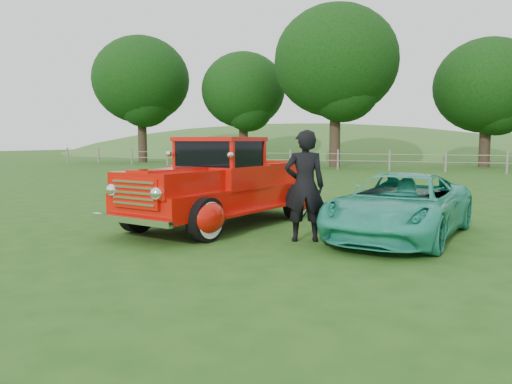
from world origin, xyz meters
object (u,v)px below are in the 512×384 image
at_px(tree_mid_west, 243,90).
at_px(teal_sedan, 401,206).
at_px(tree_near_east, 487,86).
at_px(tree_far_west, 141,80).
at_px(tree_near_west, 336,61).
at_px(red_pickup, 222,186).
at_px(man, 305,186).

bearing_deg(tree_mid_west, teal_sedan, -59.62).
bearing_deg(tree_near_east, tree_mid_west, -176.63).
distance_m(tree_far_west, tree_near_west, 16.03).
bearing_deg(red_pickup, tree_mid_west, 124.54).
relative_size(tree_near_west, tree_near_east, 1.25).
bearing_deg(man, tree_mid_west, -87.44).
xyz_separation_m(tree_near_west, tree_near_east, (9.00, 4.00, -1.55)).
height_order(tree_mid_west, tree_near_west, tree_near_west).
bearing_deg(tree_mid_west, tree_near_west, -20.56).
bearing_deg(tree_near_west, teal_sedan, -72.49).
xyz_separation_m(tree_mid_west, tree_near_west, (8.00, -3.00, 1.25)).
bearing_deg(red_pickup, tree_near_west, 109.56).
distance_m(tree_near_east, red_pickup, 28.02).
relative_size(tree_mid_west, man, 4.48).
distance_m(tree_near_west, tree_near_east, 9.97).
height_order(tree_mid_west, teal_sedan, tree_mid_west).
bearing_deg(tree_far_west, teal_sedan, -45.94).
bearing_deg(man, tree_near_east, -120.97).
relative_size(tree_mid_west, teal_sedan, 2.08).
xyz_separation_m(tree_near_east, man, (-3.18, -28.05, -4.30)).
bearing_deg(red_pickup, tree_near_east, 89.42).
height_order(tree_far_west, tree_near_west, tree_near_west).
relative_size(tree_near_east, teal_sedan, 2.05).
height_order(tree_near_east, red_pickup, tree_near_east).
height_order(tree_far_west, man, tree_far_west).
bearing_deg(tree_near_east, teal_sedan, -93.65).
height_order(teal_sedan, man, man).
bearing_deg(teal_sedan, red_pickup, -170.70).
bearing_deg(tree_mid_west, red_pickup, -65.78).
distance_m(tree_mid_west, tree_near_east, 17.03).
distance_m(tree_near_east, teal_sedan, 27.51).
bearing_deg(tree_mid_west, tree_near_east, 3.37).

